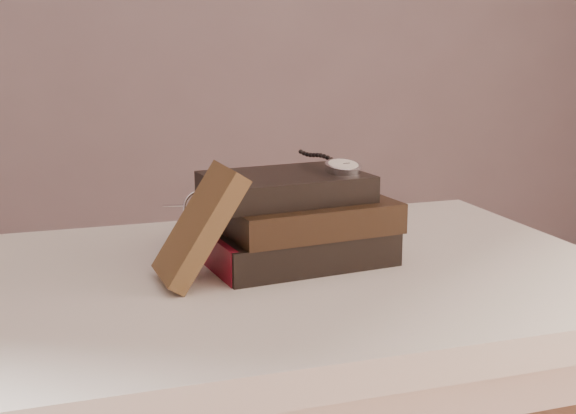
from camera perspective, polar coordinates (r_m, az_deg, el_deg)
name	(u,v)px	position (r m, az deg, el deg)	size (l,w,h in m)	color
table	(240,339)	(1.01, -3.65, -9.88)	(1.00, 0.60, 0.75)	silver
book_stack	(296,221)	(1.02, 0.61, -1.02)	(0.26, 0.19, 0.12)	black
journal	(200,225)	(0.93, -6.66, -1.39)	(0.02, 0.10, 0.16)	#432E19
pocket_watch	(341,166)	(1.02, 3.97, 3.12)	(0.05, 0.15, 0.02)	silver
eyeglasses	(216,205)	(1.06, -5.45, 0.11)	(0.11, 0.12, 0.05)	silver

